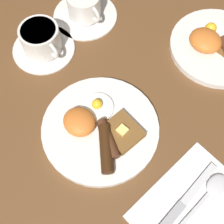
# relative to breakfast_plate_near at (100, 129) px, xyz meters

# --- Properties ---
(ground_plane) EXTENTS (3.00, 3.00, 0.00)m
(ground_plane) POSITION_rel_breakfast_plate_near_xyz_m (-0.00, 0.00, -0.01)
(ground_plane) COLOR brown
(breakfast_plate_near) EXTENTS (0.25, 0.25, 0.05)m
(breakfast_plate_near) POSITION_rel_breakfast_plate_near_xyz_m (0.00, 0.00, 0.00)
(breakfast_plate_near) COLOR silver
(breakfast_plate_near) RESTS_ON ground_plane
(breakfast_plate_far) EXTENTS (0.23, 0.23, 0.05)m
(breakfast_plate_far) POSITION_rel_breakfast_plate_near_xyz_m (0.05, 0.35, 0.00)
(breakfast_plate_far) COLOR silver
(breakfast_plate_far) RESTS_ON ground_plane
(teacup_near) EXTENTS (0.15, 0.15, 0.07)m
(teacup_near) POSITION_rel_breakfast_plate_near_xyz_m (-0.25, 0.06, 0.02)
(teacup_near) COLOR silver
(teacup_near) RESTS_ON ground_plane
(teacup_far) EXTENTS (0.17, 0.17, 0.07)m
(teacup_far) POSITION_rel_breakfast_plate_near_xyz_m (-0.26, 0.20, 0.02)
(teacup_far) COLOR silver
(teacup_far) RESTS_ON ground_plane
(napkin) EXTENTS (0.16, 0.23, 0.01)m
(napkin) POSITION_rel_breakfast_plate_near_xyz_m (0.24, 0.01, -0.01)
(napkin) COLOR white
(napkin) RESTS_ON ground_plane
(knife) EXTENTS (0.02, 0.19, 0.01)m
(knife) POSITION_rel_breakfast_plate_near_xyz_m (0.22, 0.00, -0.01)
(knife) COLOR silver
(knife) RESTS_ON napkin
(spoon) EXTENTS (0.04, 0.18, 0.01)m
(spoon) POSITION_rel_breakfast_plate_near_xyz_m (0.25, 0.06, -0.00)
(spoon) COLOR silver
(spoon) RESTS_ON napkin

